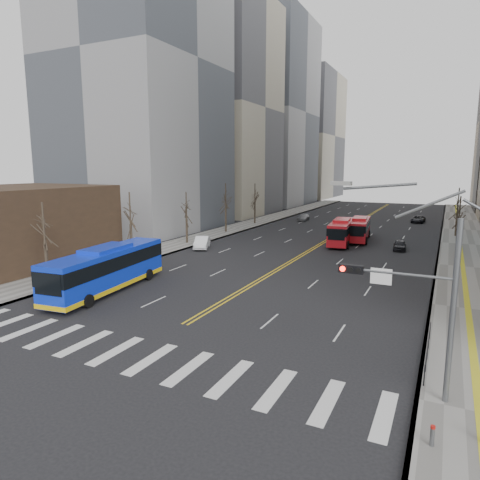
% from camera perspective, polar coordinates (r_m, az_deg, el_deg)
% --- Properties ---
extents(ground, '(220.00, 220.00, 0.00)m').
position_cam_1_polar(ground, '(24.57, -14.06, -14.63)').
color(ground, black).
extents(sidewalk_right, '(7.00, 130.00, 0.15)m').
position_cam_1_polar(sidewalk_right, '(62.82, 28.19, -0.56)').
color(sidewalk_right, slate).
rests_on(sidewalk_right, ground).
extents(sidewalk_left, '(5.00, 130.00, 0.15)m').
position_cam_1_polar(sidewalk_left, '(70.08, -0.73, 1.56)').
color(sidewalk_left, slate).
rests_on(sidewalk_left, ground).
extents(crosswalk, '(26.70, 4.00, 0.01)m').
position_cam_1_polar(crosswalk, '(24.57, -14.06, -14.62)').
color(crosswalk, silver).
rests_on(crosswalk, ground).
extents(centerline, '(0.55, 100.00, 0.01)m').
position_cam_1_polar(centerline, '(74.12, 14.32, 1.65)').
color(centerline, gold).
rests_on(centerline, ground).
extents(office_towers, '(83.00, 134.00, 58.00)m').
position_cam_1_polar(office_towers, '(87.81, 17.00, 18.42)').
color(office_towers, gray).
rests_on(office_towers, ground).
extents(storefront, '(14.00, 18.00, 8.00)m').
position_cam_1_polar(storefront, '(50.29, -28.39, 1.68)').
color(storefront, '#322319').
rests_on(storefront, ground).
extents(signal_mast, '(5.37, 0.37, 9.39)m').
position_cam_1_polar(signal_mast, '(19.67, 22.48, -6.23)').
color(signal_mast, slate).
rests_on(signal_mast, ground).
extents(pedestrian_railing, '(0.06, 6.06, 1.02)m').
position_cam_1_polar(pedestrian_railing, '(24.73, 23.75, -12.95)').
color(pedestrian_railing, black).
rests_on(pedestrian_railing, sidewalk_right).
extents(bollards, '(2.87, 3.17, 0.78)m').
position_cam_1_polar(bollards, '(19.34, 29.06, -20.87)').
color(bollards, slate).
rests_on(bollards, sidewalk_right).
extents(street_trees, '(35.20, 47.20, 7.60)m').
position_cam_1_polar(street_trees, '(56.20, 2.98, 4.45)').
color(street_trees, '#2C221B').
rests_on(street_trees, ground).
extents(blue_bus, '(4.13, 13.00, 3.70)m').
position_cam_1_polar(blue_bus, '(36.38, -17.30, -3.55)').
color(blue_bus, '#0E2FD9').
rests_on(blue_bus, ground).
extents(red_bus_near, '(3.48, 10.56, 3.31)m').
position_cam_1_polar(red_bus_near, '(57.67, 13.39, 1.30)').
color(red_bus_near, red).
rests_on(red_bus_near, ground).
extents(red_bus_far, '(3.36, 10.17, 3.20)m').
position_cam_1_polar(red_bus_far, '(61.22, 15.65, 1.62)').
color(red_bus_far, red).
rests_on(red_bus_far, ground).
extents(car_white, '(3.32, 4.86, 1.52)m').
position_cam_1_polar(car_white, '(53.36, -5.09, -0.31)').
color(car_white, white).
rests_on(car_white, ground).
extents(car_dark_mid, '(1.72, 3.71, 1.23)m').
position_cam_1_polar(car_dark_mid, '(55.60, 20.52, -0.64)').
color(car_dark_mid, black).
rests_on(car_dark_mid, ground).
extents(car_silver, '(2.11, 4.47, 1.26)m').
position_cam_1_polar(car_silver, '(81.82, 8.46, 3.02)').
color(car_silver, gray).
rests_on(car_silver, ground).
extents(car_dark_far, '(2.44, 4.67, 1.26)m').
position_cam_1_polar(car_dark_far, '(84.53, 22.67, 2.58)').
color(car_dark_far, black).
rests_on(car_dark_far, ground).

